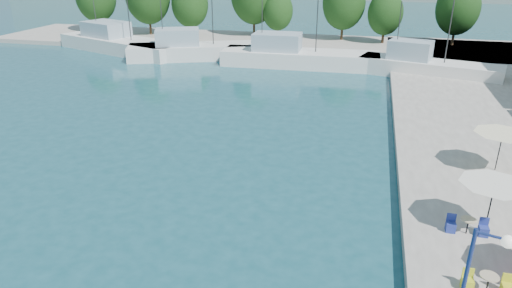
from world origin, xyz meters
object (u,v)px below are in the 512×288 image
(trawler_01, at_px, (119,43))
(umbrella_cream, at_px, (502,137))
(trawler_04, at_px, (425,67))
(umbrella_white, at_px, (494,189))
(street_lamp, at_px, (479,277))
(trawler_02, at_px, (196,50))
(trawler_03, at_px, (296,57))

(trawler_01, relative_size, umbrella_cream, 6.56)
(trawler_04, xyz_separation_m, umbrella_cream, (1.97, -24.81, 1.62))
(umbrella_white, xyz_separation_m, street_lamp, (-2.33, -8.35, 1.24))
(trawler_02, xyz_separation_m, trawler_04, (27.71, -2.85, 0.00))
(trawler_04, bearing_deg, trawler_03, -171.96)
(umbrella_white, relative_size, street_lamp, 0.61)
(trawler_02, bearing_deg, umbrella_white, -73.23)
(trawler_03, bearing_deg, trawler_02, 174.02)
(trawler_03, xyz_separation_m, umbrella_white, (14.59, -33.94, 1.78))
(umbrella_cream, bearing_deg, trawler_01, 144.66)
(trawler_02, relative_size, trawler_03, 0.99)
(trawler_03, height_order, umbrella_cream, trawler_03)
(umbrella_white, height_order, street_lamp, street_lamp)
(umbrella_white, relative_size, umbrella_cream, 0.96)
(trawler_01, xyz_separation_m, umbrella_cream, (41.69, -29.57, 1.62))
(trawler_02, xyz_separation_m, umbrella_white, (27.72, -34.95, 1.78))
(trawler_03, bearing_deg, street_lamp, -75.44)
(umbrella_cream, bearing_deg, trawler_02, 137.01)
(trawler_04, xyz_separation_m, street_lamp, (-2.32, -40.44, 3.02))
(trawler_04, relative_size, umbrella_white, 4.97)
(trawler_02, distance_m, street_lamp, 50.28)
(trawler_02, bearing_deg, trawler_04, -27.54)
(umbrella_white, bearing_deg, trawler_03, 113.26)
(trawler_01, bearing_deg, street_lamp, -28.92)
(trawler_04, height_order, umbrella_white, trawler_04)
(trawler_01, distance_m, umbrella_white, 54.22)
(trawler_01, distance_m, umbrella_cream, 51.14)
(trawler_02, bearing_deg, umbrella_cream, -64.65)
(umbrella_white, distance_m, street_lamp, 8.75)
(umbrella_white, bearing_deg, street_lamp, -105.59)
(trawler_01, relative_size, trawler_04, 1.38)
(trawler_01, relative_size, trawler_03, 1.13)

